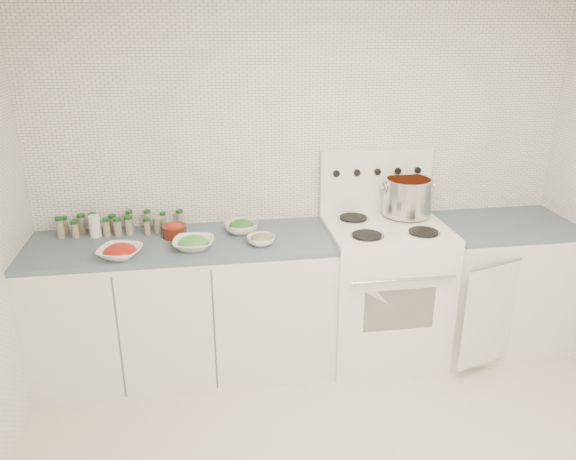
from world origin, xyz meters
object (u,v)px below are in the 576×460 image
(bowl_snowpea, at_px, (193,243))
(bowl_tomato, at_px, (120,252))
(stove, at_px, (382,286))
(stock_pot, at_px, (408,195))

(bowl_snowpea, bearing_deg, bowl_tomato, -170.90)
(stove, relative_size, bowl_snowpea, 5.06)
(stock_pot, bearing_deg, stove, -140.55)
(stock_pot, relative_size, bowl_tomato, 1.13)
(stove, bearing_deg, bowl_snowpea, -174.33)
(stock_pot, distance_m, bowl_tomato, 1.86)
(stock_pot, xyz_separation_m, bowl_tomato, (-1.82, -0.34, -0.14))
(stove, relative_size, bowl_tomato, 4.55)
(stove, xyz_separation_m, stock_pot, (0.19, 0.15, 0.58))
(bowl_tomato, bearing_deg, stove, 6.54)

